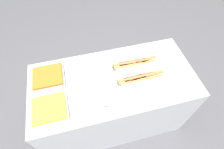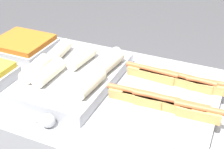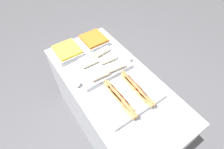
{
  "view_description": "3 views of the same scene",
  "coord_description": "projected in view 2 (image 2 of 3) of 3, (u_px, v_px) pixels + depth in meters",
  "views": [
    {
      "loc": [
        -0.23,
        -0.86,
        2.15
      ],
      "look_at": [
        -0.01,
        0.0,
        0.93
      ],
      "focal_mm": 28.0,
      "sensor_mm": 36.0,
      "label": 1
    },
    {
      "loc": [
        0.41,
        -0.96,
        1.56
      ],
      "look_at": [
        -0.01,
        0.0,
        0.93
      ],
      "focal_mm": 50.0,
      "sensor_mm": 36.0,
      "label": 2
    },
    {
      "loc": [
        0.8,
        -0.56,
        2.09
      ],
      "look_at": [
        -0.01,
        0.0,
        0.93
      ],
      "focal_mm": 28.0,
      "sensor_mm": 36.0,
      "label": 3
    }
  ],
  "objects": [
    {
      "name": "tray_wraps",
      "position": [
        73.0,
        74.0,
        1.31
      ],
      "size": [
        0.34,
        0.51,
        0.11
      ],
      "color": "#A8AAB2",
      "rests_on": "counter"
    },
    {
      "name": "serving_spoon_near",
      "position": [
        45.0,
        120.0,
        1.07
      ],
      "size": [
        0.21,
        0.05,
        0.05
      ],
      "color": "#B2B5BA",
      "rests_on": "counter"
    },
    {
      "name": "tray_hotdogs",
      "position": [
        169.0,
        97.0,
        1.16
      ],
      "size": [
        0.42,
        0.52,
        0.1
      ],
      "color": "#A8AAB2",
      "rests_on": "counter"
    },
    {
      "name": "tray_side_back",
      "position": [
        23.0,
        46.0,
        1.54
      ],
      "size": [
        0.27,
        0.25,
        0.07
      ],
      "color": "#A8AAB2",
      "rests_on": "counter"
    },
    {
      "name": "serving_spoon_far",
      "position": [
        114.0,
        52.0,
        1.52
      ],
      "size": [
        0.22,
        0.05,
        0.05
      ],
      "color": "#B2B5BA",
      "rests_on": "counter"
    }
  ]
}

